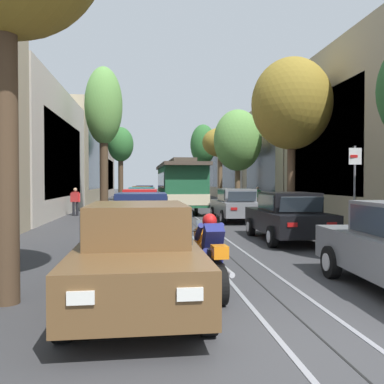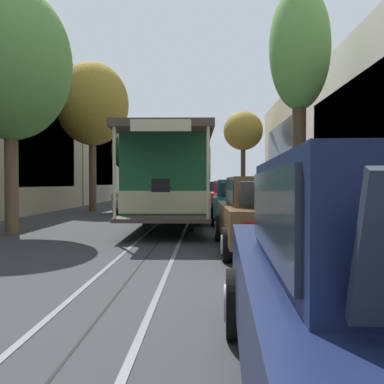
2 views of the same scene
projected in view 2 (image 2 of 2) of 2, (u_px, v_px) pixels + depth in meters
The scene contains 21 objects.
ground_plane at pixel (167, 231), 12.31m from camera, with size 160.00×160.00×0.00m, color #38383A.
trolley_track_rails at pixel (150, 252), 8.51m from camera, with size 1.14×65.99×0.01m.
parked_car_brown_near_left at pixel (218, 191), 33.55m from camera, with size 2.04×4.38×1.58m.
parked_car_navy_second_left at pixel (221, 193), 27.50m from camera, with size 2.04×4.38×1.58m.
parked_car_red_mid_left at pixel (228, 196), 21.23m from camera, with size 2.09×4.40×1.58m.
parked_car_teal_fourth_left at pixel (238, 201), 15.10m from camera, with size 2.08×4.39×1.58m.
parked_car_brown_fifth_left at pixel (264, 213), 8.72m from camera, with size 2.06×4.39×1.58m.
parked_car_grey_near_right at pixel (162, 191), 33.72m from camera, with size 2.15×4.42×1.58m.
parked_car_black_second_right at pixel (151, 193), 27.21m from camera, with size 2.06×4.39×1.58m.
parked_car_grey_mid_right at pixel (139, 196), 20.54m from camera, with size 2.01×4.37×1.58m.
street_tree_kerb_left_near at pixel (243, 132), 33.09m from camera, with size 3.21×3.21×7.36m.
street_tree_kerb_left_second at pixel (300, 53), 14.82m from camera, with size 2.22×2.24×8.75m.
street_tree_kerb_right_near at pixel (132, 152), 31.83m from camera, with size 3.32×3.01×5.58m.
street_tree_kerb_right_second at pixel (92, 105), 21.15m from camera, with size 3.77×3.84×7.78m.
street_tree_kerb_right_mid at pixel (10, 64), 11.40m from camera, with size 3.40×3.17×7.03m.
cable_car_trolley at pixel (172, 177), 14.34m from camera, with size 2.76×9.17×3.28m.
motorcycle_with_rider at pixel (203, 193), 33.03m from camera, with size 0.57×1.99×1.37m.
pedestrian_on_left_pavement at pixel (328, 198), 16.14m from camera, with size 0.55×0.32×1.58m.
pedestrian_on_right_pavement at pixel (260, 190), 31.79m from camera, with size 0.55×0.22×1.60m.
fire_hydrant at pixel (138, 197), 30.30m from camera, with size 0.40×0.22×0.84m.
street_sign_post at pixel (134, 178), 28.81m from camera, with size 0.36×0.09×2.96m.
Camera 2 is at (-1.13, 35.45, 1.44)m, focal length 37.85 mm.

